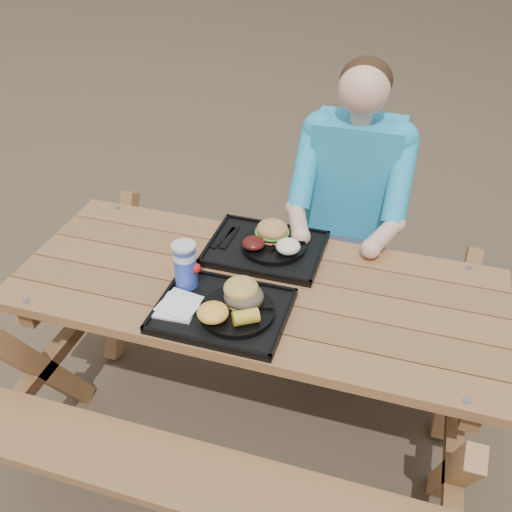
% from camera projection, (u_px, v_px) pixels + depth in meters
% --- Properties ---
extents(ground, '(60.00, 60.00, 0.00)m').
position_uv_depth(ground, '(256.00, 415.00, 2.54)').
color(ground, '#999999').
rests_on(ground, ground).
extents(picnic_table, '(1.80, 1.49, 0.75)m').
position_uv_depth(picnic_table, '(256.00, 356.00, 2.32)').
color(picnic_table, '#999999').
rests_on(picnic_table, ground).
extents(tray_near, '(0.45, 0.35, 0.02)m').
position_uv_depth(tray_near, '(222.00, 311.00, 1.97)').
color(tray_near, black).
rests_on(tray_near, picnic_table).
extents(tray_far, '(0.45, 0.35, 0.02)m').
position_uv_depth(tray_far, '(266.00, 249.00, 2.27)').
color(tray_far, black).
rests_on(tray_far, picnic_table).
extents(plate_near, '(0.26, 0.26, 0.02)m').
position_uv_depth(plate_near, '(237.00, 311.00, 1.94)').
color(plate_near, black).
rests_on(plate_near, tray_near).
extents(plate_far, '(0.26, 0.26, 0.02)m').
position_uv_depth(plate_far, '(274.00, 245.00, 2.25)').
color(plate_far, black).
rests_on(plate_far, tray_far).
extents(napkin_stack, '(0.15, 0.15, 0.02)m').
position_uv_depth(napkin_stack, '(177.00, 306.00, 1.96)').
color(napkin_stack, white).
rests_on(napkin_stack, tray_near).
extents(soda_cup, '(0.08, 0.08, 0.17)m').
position_uv_depth(soda_cup, '(185.00, 266.00, 2.02)').
color(soda_cup, '#1734B3').
rests_on(soda_cup, tray_near).
extents(condiment_bbq, '(0.05, 0.05, 0.03)m').
position_uv_depth(condiment_bbq, '(237.00, 284.00, 2.05)').
color(condiment_bbq, black).
rests_on(condiment_bbq, tray_near).
extents(condiment_mustard, '(0.05, 0.05, 0.03)m').
position_uv_depth(condiment_mustard, '(247.00, 288.00, 2.03)').
color(condiment_mustard, yellow).
rests_on(condiment_mustard, tray_near).
extents(sandwich, '(0.13, 0.13, 0.13)m').
position_uv_depth(sandwich, '(244.00, 287.00, 1.92)').
color(sandwich, gold).
rests_on(sandwich, plate_near).
extents(mac_cheese, '(0.11, 0.11, 0.05)m').
position_uv_depth(mac_cheese, '(213.00, 313.00, 1.88)').
color(mac_cheese, '#FFBD43').
rests_on(mac_cheese, plate_near).
extents(corn_cob, '(0.12, 0.12, 0.05)m').
position_uv_depth(corn_cob, '(246.00, 317.00, 1.86)').
color(corn_cob, gold).
rests_on(corn_cob, plate_near).
extents(cutlery_far, '(0.03, 0.17, 0.01)m').
position_uv_depth(cutlery_far, '(229.00, 237.00, 2.31)').
color(cutlery_far, black).
rests_on(cutlery_far, tray_far).
extents(burger, '(0.13, 0.13, 0.11)m').
position_uv_depth(burger, '(272.00, 226.00, 2.25)').
color(burger, '#C98447').
rests_on(burger, plate_far).
extents(baked_beans, '(0.09, 0.09, 0.04)m').
position_uv_depth(baked_beans, '(254.00, 243.00, 2.21)').
color(baked_beans, '#4C110F').
rests_on(baked_beans, plate_far).
extents(potato_salad, '(0.10, 0.10, 0.05)m').
position_uv_depth(potato_salad, '(288.00, 246.00, 2.18)').
color(potato_salad, white).
rests_on(potato_salad, plate_far).
extents(diner, '(0.48, 0.84, 1.28)m').
position_uv_depth(diner, '(349.00, 221.00, 2.66)').
color(diner, '#1CACC8').
rests_on(diner, ground).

